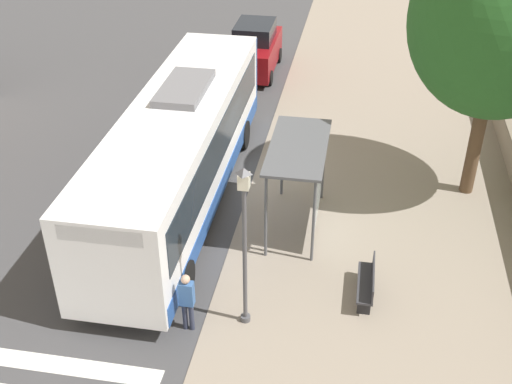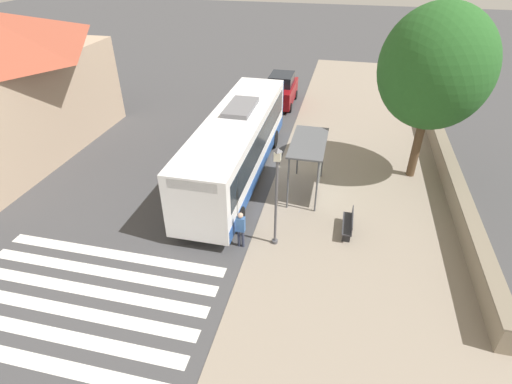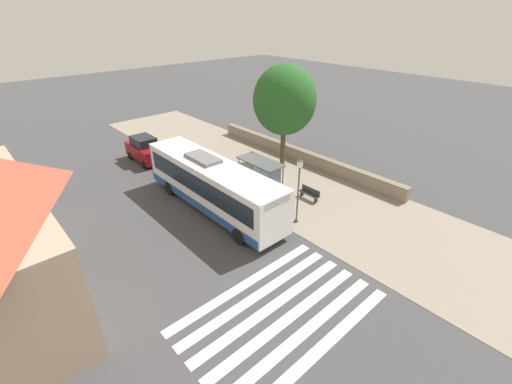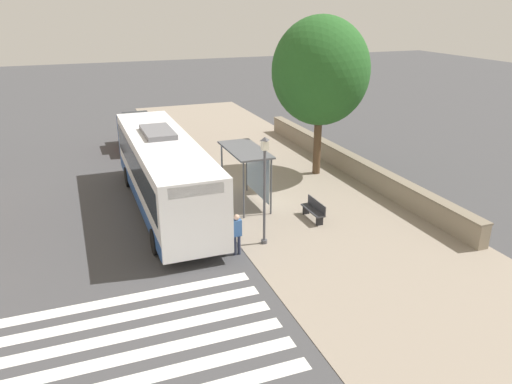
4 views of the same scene
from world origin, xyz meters
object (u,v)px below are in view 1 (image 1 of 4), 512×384
bus_shelter (304,161)px  parked_car_behind_bus (255,49)px  shade_tree (501,20)px  bus (180,149)px  pedestrian (187,298)px  bench (368,283)px  street_lamp_near (245,236)px

bus_shelter → parked_car_behind_bus: bearing=-73.5°
shade_tree → parked_car_behind_bus: size_ratio=1.98×
bus → pedestrian: (-1.60, 5.35, -0.86)m
bench → parked_car_behind_bus: (5.36, -14.19, 0.57)m
bus → bench: bearing=148.5°
pedestrian → parked_car_behind_bus: (1.23, -16.02, 0.09)m
bus → bench: bus is taller
bench → shade_tree: (-2.98, -5.57, 5.04)m
bus_shelter → bench: (-1.98, 2.79, -1.70)m
pedestrian → bench: (-4.13, -1.84, -0.48)m
shade_tree → parked_car_behind_bus: bearing=-46.0°
bus → shade_tree: shade_tree is taller
bus → street_lamp_near: bearing=120.6°
pedestrian → bus: bearing=-73.3°
bus → pedestrian: bearing=106.7°
bus → bus_shelter: bearing=169.1°
bench → pedestrian: bearing=24.0°
street_lamp_near → parked_car_behind_bus: street_lamp_near is taller
pedestrian → bus_shelter: bearing=-114.9°
street_lamp_near → bench: bearing=-154.6°
street_lamp_near → shade_tree: size_ratio=0.52×
bus_shelter → bus: bearing=-10.9°
parked_car_behind_bus → bus: bearing=88.0°
pedestrian → shade_tree: bearing=-133.8°
bus_shelter → parked_car_behind_bus: 11.94m
pedestrian → shade_tree: shade_tree is taller
street_lamp_near → shade_tree: shade_tree is taller
bus → bus_shelter: (-3.75, 0.72, 0.36)m
shade_tree → bus: bearing=13.2°
street_lamp_near → parked_car_behind_bus: (2.51, -15.54, -1.51)m
shade_tree → pedestrian: bearing=46.2°
bus_shelter → bench: bus_shelter is taller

